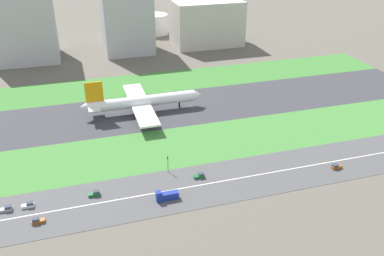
{
  "coord_description": "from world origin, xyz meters",
  "views": [
    {
      "loc": [
        -59.51,
        -198.65,
        93.9
      ],
      "look_at": [
        -10.54,
        -36.5,
        6.0
      ],
      "focal_mm": 38.42,
      "sensor_mm": 36.0,
      "label": 1
    }
  ],
  "objects_px": {
    "car_1": "(7,209)",
    "car_5": "(336,167)",
    "car_3": "(200,176)",
    "office_tower": "(207,23)",
    "car_2": "(38,221)",
    "car_0": "(95,194)",
    "truck_0": "(167,196)",
    "terminal_building": "(23,26)",
    "hangar_building": "(126,17)",
    "traffic_light": "(168,163)",
    "airliner": "(141,102)",
    "car_4": "(28,205)",
    "fuel_tank_west": "(116,28)",
    "fuel_tank_centre": "(155,24)"
  },
  "relations": [
    {
      "from": "airliner",
      "to": "car_5",
      "type": "height_order",
      "value": "airliner"
    },
    {
      "from": "car_2",
      "to": "car_0",
      "type": "relative_size",
      "value": 1.0
    },
    {
      "from": "car_3",
      "to": "office_tower",
      "type": "distance_m",
      "value": 193.67
    },
    {
      "from": "fuel_tank_centre",
      "to": "fuel_tank_west",
      "type": "bearing_deg",
      "value": 180.0
    },
    {
      "from": "car_3",
      "to": "traffic_light",
      "type": "xyz_separation_m",
      "value": [
        -11.05,
        7.99,
        3.37
      ]
    },
    {
      "from": "fuel_tank_west",
      "to": "fuel_tank_centre",
      "type": "bearing_deg",
      "value": 0.0
    },
    {
      "from": "car_2",
      "to": "car_3",
      "type": "distance_m",
      "value": 62.33
    },
    {
      "from": "terminal_building",
      "to": "office_tower",
      "type": "distance_m",
      "value": 137.4
    },
    {
      "from": "car_3",
      "to": "office_tower",
      "type": "xyz_separation_m",
      "value": [
        64.11,
        182.0,
        16.55
      ]
    },
    {
      "from": "traffic_light",
      "to": "car_2",
      "type": "bearing_deg",
      "value": -160.38
    },
    {
      "from": "car_2",
      "to": "car_0",
      "type": "distance_m",
      "value": 22.44
    },
    {
      "from": "airliner",
      "to": "fuel_tank_west",
      "type": "xyz_separation_m",
      "value": [
        7.69,
        159.0,
        1.32
      ]
    },
    {
      "from": "car_0",
      "to": "hangar_building",
      "type": "xyz_separation_m",
      "value": [
        41.7,
        182.0,
        25.49
      ]
    },
    {
      "from": "car_4",
      "to": "terminal_building",
      "type": "distance_m",
      "value": 183.66
    },
    {
      "from": "car_0",
      "to": "traffic_light",
      "type": "xyz_separation_m",
      "value": [
        30.38,
        7.99,
        3.37
      ]
    },
    {
      "from": "truck_0",
      "to": "fuel_tank_west",
      "type": "bearing_deg",
      "value": -93.04
    },
    {
      "from": "car_2",
      "to": "car_4",
      "type": "bearing_deg",
      "value": -71.18
    },
    {
      "from": "car_1",
      "to": "car_5",
      "type": "height_order",
      "value": "same"
    },
    {
      "from": "car_0",
      "to": "hangar_building",
      "type": "distance_m",
      "value": 188.45
    },
    {
      "from": "car_5",
      "to": "hangar_building",
      "type": "height_order",
      "value": "hangar_building"
    },
    {
      "from": "car_1",
      "to": "office_tower",
      "type": "distance_m",
      "value": 228.04
    },
    {
      "from": "fuel_tank_west",
      "to": "airliner",
      "type": "bearing_deg",
      "value": -92.77
    },
    {
      "from": "car_2",
      "to": "traffic_light",
      "type": "distance_m",
      "value": 53.69
    },
    {
      "from": "car_5",
      "to": "car_3",
      "type": "bearing_deg",
      "value": -10.02
    },
    {
      "from": "airliner",
      "to": "truck_0",
      "type": "bearing_deg",
      "value": -93.6
    },
    {
      "from": "airliner",
      "to": "car_1",
      "type": "bearing_deg",
      "value": -131.96
    },
    {
      "from": "car_4",
      "to": "car_0",
      "type": "xyz_separation_m",
      "value": [
        23.5,
        0.0,
        0.0
      ]
    },
    {
      "from": "car_0",
      "to": "car_3",
      "type": "distance_m",
      "value": 41.43
    },
    {
      "from": "car_2",
      "to": "car_1",
      "type": "xyz_separation_m",
      "value": [
        -10.76,
        10.0,
        0.0
      ]
    },
    {
      "from": "car_3",
      "to": "truck_0",
      "type": "bearing_deg",
      "value": -148.08
    },
    {
      "from": "car_5",
      "to": "hangar_building",
      "type": "bearing_deg",
      "value": -73.64
    },
    {
      "from": "terminal_building",
      "to": "hangar_building",
      "type": "distance_m",
      "value": 73.43
    },
    {
      "from": "car_3",
      "to": "hangar_building",
      "type": "height_order",
      "value": "hangar_building"
    },
    {
      "from": "car_0",
      "to": "terminal_building",
      "type": "xyz_separation_m",
      "value": [
        -31.69,
        182.0,
        23.24
      ]
    },
    {
      "from": "car_3",
      "to": "office_tower",
      "type": "height_order",
      "value": "office_tower"
    },
    {
      "from": "car_0",
      "to": "fuel_tank_west",
      "type": "height_order",
      "value": "fuel_tank_west"
    },
    {
      "from": "fuel_tank_centre",
      "to": "car_4",
      "type": "bearing_deg",
      "value": -112.9
    },
    {
      "from": "truck_0",
      "to": "car_1",
      "type": "bearing_deg",
      "value": -10.08
    },
    {
      "from": "car_2",
      "to": "truck_0",
      "type": "relative_size",
      "value": 0.52
    },
    {
      "from": "office_tower",
      "to": "fuel_tank_west",
      "type": "bearing_deg",
      "value": 146.34
    },
    {
      "from": "car_4",
      "to": "car_0",
      "type": "height_order",
      "value": "same"
    },
    {
      "from": "car_2",
      "to": "car_5",
      "type": "bearing_deg",
      "value": -180.0
    },
    {
      "from": "fuel_tank_west",
      "to": "truck_0",
      "type": "bearing_deg",
      "value": -93.04
    },
    {
      "from": "car_0",
      "to": "office_tower",
      "type": "height_order",
      "value": "office_tower"
    },
    {
      "from": "car_0",
      "to": "car_3",
      "type": "relative_size",
      "value": 1.0
    },
    {
      "from": "car_0",
      "to": "car_5",
      "type": "bearing_deg",
      "value": -5.82
    },
    {
      "from": "car_0",
      "to": "terminal_building",
      "type": "relative_size",
      "value": 0.09
    },
    {
      "from": "car_2",
      "to": "office_tower",
      "type": "distance_m",
      "value": 230.05
    },
    {
      "from": "office_tower",
      "to": "fuel_tank_centre",
      "type": "height_order",
      "value": "office_tower"
    },
    {
      "from": "car_2",
      "to": "car_5",
      "type": "height_order",
      "value": "same"
    }
  ]
}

